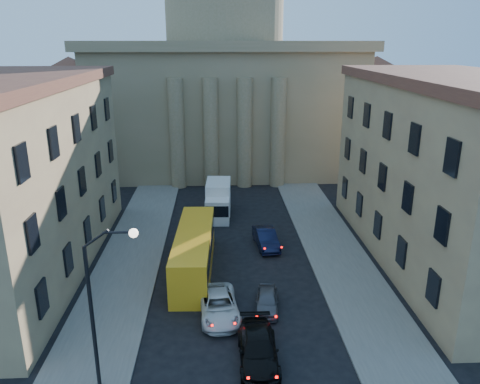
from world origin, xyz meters
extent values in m
cube|color=#5F5C57|center=(-8.50, 18.00, 0.07)|extent=(5.00, 60.00, 0.15)
cube|color=#5F5C57|center=(8.50, 18.00, 0.07)|extent=(5.00, 60.00, 0.15)
cube|color=olive|center=(0.00, 56.00, 8.00)|extent=(34.00, 26.00, 16.00)
cube|color=olive|center=(0.00, 56.00, 16.40)|extent=(35.50, 27.50, 1.20)
cylinder|color=olive|center=(0.00, 56.00, 20.00)|extent=(16.00, 16.00, 8.00)
cube|color=olive|center=(-21.00, 54.00, 5.50)|extent=(13.00, 13.00, 11.00)
cone|color=brown|center=(-21.00, 54.00, 13.00)|extent=(26.02, 26.02, 4.00)
cube|color=olive|center=(21.00, 54.00, 5.50)|extent=(13.00, 13.00, 11.00)
cone|color=brown|center=(21.00, 54.00, 13.00)|extent=(26.02, 26.02, 4.00)
cylinder|color=olive|center=(-6.00, 42.80, 6.50)|extent=(1.80, 1.80, 13.00)
cylinder|color=olive|center=(-2.00, 42.80, 6.50)|extent=(1.80, 1.80, 13.00)
cylinder|color=olive|center=(2.00, 42.80, 6.50)|extent=(1.80, 1.80, 13.00)
cylinder|color=olive|center=(6.00, 42.80, 6.50)|extent=(1.80, 1.80, 13.00)
cube|color=tan|center=(-17.00, 22.00, 7.00)|extent=(11.00, 26.00, 14.00)
cube|color=tan|center=(17.00, 22.00, 7.00)|extent=(11.00, 26.00, 14.00)
cube|color=brown|center=(17.00, 22.00, 14.30)|extent=(11.60, 26.60, 0.80)
cylinder|color=black|center=(-7.50, 8.00, 4.00)|extent=(0.20, 0.20, 8.00)
cylinder|color=black|center=(-6.95, 8.00, 8.35)|extent=(1.30, 0.12, 0.96)
cylinder|color=black|center=(-5.95, 8.00, 8.65)|extent=(1.30, 0.12, 0.12)
sphere|color=white|center=(-5.20, 8.00, 8.60)|extent=(0.44, 0.44, 0.44)
imported|color=silver|center=(-1.34, 14.38, 0.74)|extent=(2.97, 5.52, 1.47)
imported|color=black|center=(0.80, 9.78, 0.77)|extent=(2.21, 5.34, 1.54)
imported|color=#4F4F55|center=(1.84, 14.98, 0.64)|extent=(1.96, 3.92, 1.28)
imported|color=black|center=(2.80, 24.90, 0.77)|extent=(2.15, 4.82, 1.54)
cube|color=#EFA81A|center=(-3.18, 20.69, 1.61)|extent=(3.02, 11.54, 3.23)
cube|color=black|center=(-3.18, 20.69, 2.13)|extent=(3.06, 10.91, 1.14)
cylinder|color=black|center=(-4.37, 16.57, 0.52)|extent=(0.35, 1.05, 1.04)
cylinder|color=black|center=(-2.29, 16.49, 0.52)|extent=(0.35, 1.05, 1.04)
cylinder|color=black|center=(-4.06, 24.89, 0.52)|extent=(0.35, 1.05, 1.04)
cylinder|color=black|center=(-1.98, 24.81, 0.52)|extent=(0.35, 1.05, 1.04)
cube|color=silver|center=(-1.35, 30.88, 1.21)|extent=(2.42, 2.52, 2.42)
cube|color=black|center=(-1.40, 29.72, 1.51)|extent=(2.22, 0.22, 1.11)
cube|color=silver|center=(-1.23, 33.60, 1.76)|extent=(2.60, 4.34, 3.13)
cylinder|color=black|center=(-2.37, 30.52, 0.45)|extent=(0.32, 0.92, 0.91)
cylinder|color=black|center=(-0.36, 30.43, 0.45)|extent=(0.32, 0.92, 0.91)
cylinder|color=black|center=(-2.19, 34.55, 0.45)|extent=(0.32, 0.92, 0.91)
cylinder|color=black|center=(-0.18, 34.46, 0.45)|extent=(0.32, 0.92, 0.91)
camera|label=1|loc=(-1.30, -12.06, 17.03)|focal=35.00mm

